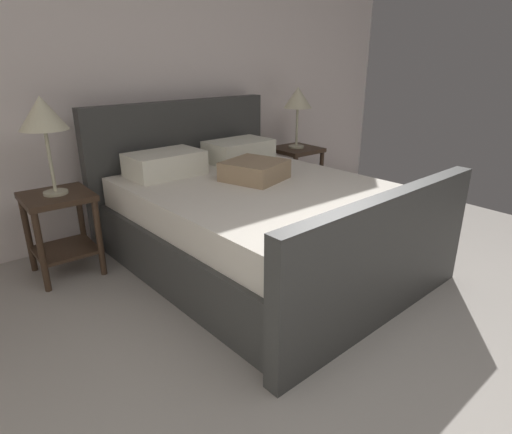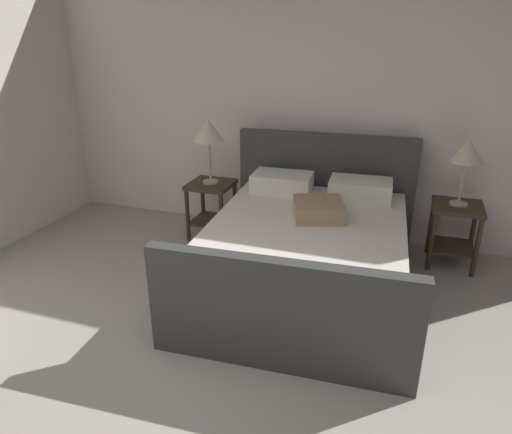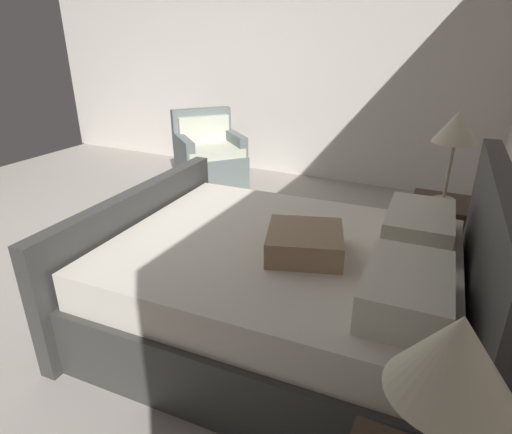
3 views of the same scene
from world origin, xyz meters
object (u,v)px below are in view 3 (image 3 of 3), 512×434
at_px(bed, 290,286).
at_px(table_lamp_left, 457,129).
at_px(table_lamp_right, 454,362).
at_px(nightstand_left, 439,226).
at_px(armchair, 209,158).

distance_m(bed, table_lamp_left, 1.60).
relative_size(table_lamp_right, table_lamp_left, 0.92).
distance_m(table_lamp_right, nightstand_left, 2.49).
relative_size(bed, nightstand_left, 3.75).
xyz_separation_m(table_lamp_right, nightstand_left, (-2.39, -0.13, -0.68)).
distance_m(nightstand_left, armchair, 2.84).
bearing_deg(bed, armchair, -138.48).
height_order(table_lamp_right, nightstand_left, table_lamp_right).
bearing_deg(table_lamp_left, nightstand_left, -75.96).
height_order(table_lamp_left, armchair, table_lamp_left).
height_order(table_lamp_right, table_lamp_left, table_lamp_left).
xyz_separation_m(table_lamp_right, table_lamp_left, (-2.39, -0.13, 0.05)).
relative_size(table_lamp_right, nightstand_left, 1.01).
relative_size(nightstand_left, armchair, 0.59).
distance_m(table_lamp_right, table_lamp_left, 2.39).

